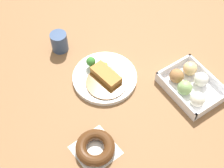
# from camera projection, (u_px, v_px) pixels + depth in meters

# --- Properties ---
(ground_plane) EXTENTS (1.60, 1.60, 0.00)m
(ground_plane) POSITION_uv_depth(u_px,v_px,m) (122.00, 80.00, 1.15)
(ground_plane) COLOR brown
(curry_plate) EXTENTS (0.23, 0.23, 0.07)m
(curry_plate) POSITION_uv_depth(u_px,v_px,m) (105.00, 77.00, 1.14)
(curry_plate) COLOR white
(curry_plate) RESTS_ON ground_plane
(donut_box) EXTENTS (0.21, 0.16, 0.06)m
(donut_box) POSITION_uv_depth(u_px,v_px,m) (191.00, 84.00, 1.10)
(donut_box) COLOR white
(donut_box) RESTS_ON ground_plane
(chocolate_ring_donut) EXTENTS (0.14, 0.14, 0.04)m
(chocolate_ring_donut) POSITION_uv_depth(u_px,v_px,m) (95.00, 148.00, 0.97)
(chocolate_ring_donut) COLOR white
(chocolate_ring_donut) RESTS_ON ground_plane
(coffee_mug) EXTENTS (0.06, 0.06, 0.08)m
(coffee_mug) POSITION_uv_depth(u_px,v_px,m) (59.00, 42.00, 1.21)
(coffee_mug) COLOR #33476B
(coffee_mug) RESTS_ON ground_plane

